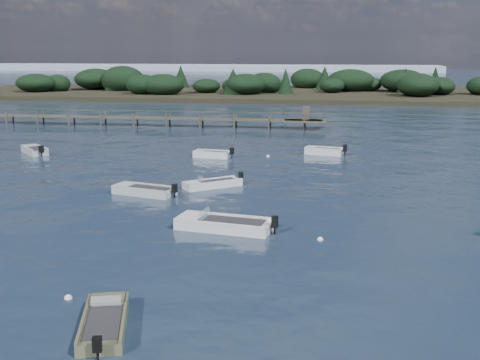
% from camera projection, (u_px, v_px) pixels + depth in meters
% --- Properties ---
extents(ground, '(400.00, 400.00, 0.00)m').
position_uv_depth(ground, '(281.00, 117.00, 85.04)').
color(ground, '#142030').
rests_on(ground, ground).
extents(tender_far_grey, '(3.61, 3.64, 1.32)m').
position_uv_depth(tender_far_grey, '(35.00, 152.00, 55.95)').
color(tender_far_grey, '#A8ACAF').
rests_on(tender_far_grey, ground).
extents(tender_far_white, '(3.72, 1.77, 1.25)m').
position_uv_depth(tender_far_white, '(212.00, 156.00, 54.03)').
color(tender_far_white, silver).
rests_on(tender_far_white, ground).
extents(dinghy_extra_a, '(4.09, 3.61, 1.11)m').
position_uv_depth(dinghy_extra_a, '(212.00, 185.00, 42.58)').
color(dinghy_extra_a, silver).
rests_on(dinghy_extra_a, ground).
extents(tender_far_grey_b, '(3.90, 2.09, 1.31)m').
position_uv_depth(tender_far_grey_b, '(324.00, 152.00, 55.59)').
color(tender_far_grey_b, silver).
rests_on(tender_far_grey_b, ground).
extents(dinghy_near_olive, '(2.55, 4.44, 1.06)m').
position_uv_depth(dinghy_near_olive, '(104.00, 325.00, 21.17)').
color(dinghy_near_olive, '#6F6D4A').
rests_on(dinghy_near_olive, ground).
extents(dinghy_mid_white_a, '(5.68, 2.75, 1.31)m').
position_uv_depth(dinghy_mid_white_a, '(224.00, 226.00, 32.72)').
color(dinghy_mid_white_a, silver).
rests_on(dinghy_mid_white_a, ground).
extents(dinghy_mid_grey, '(4.69, 2.65, 1.16)m').
position_uv_depth(dinghy_mid_grey, '(144.00, 192.00, 40.50)').
color(dinghy_mid_grey, '#A8ACAF').
rests_on(dinghy_mid_grey, ground).
extents(buoy_a, '(0.32, 0.32, 0.32)m').
position_uv_depth(buoy_a, '(68.00, 298.00, 23.73)').
color(buoy_a, white).
rests_on(buoy_a, ground).
extents(buoy_b, '(0.32, 0.32, 0.32)m').
position_uv_depth(buoy_b, '(320.00, 240.00, 30.94)').
color(buoy_b, white).
rests_on(buoy_b, ground).
extents(buoy_e, '(0.32, 0.32, 0.32)m').
position_uv_depth(buoy_e, '(268.00, 157.00, 54.53)').
color(buoy_e, white).
rests_on(buoy_e, ground).
extents(jetty, '(64.50, 3.20, 3.40)m').
position_uv_depth(jetty, '(103.00, 117.00, 76.47)').
color(jetty, '#463F33').
rests_on(jetty, ground).
extents(far_headland, '(190.00, 40.00, 5.80)m').
position_uv_depth(far_headland, '(424.00, 87.00, 119.50)').
color(far_headland, black).
rests_on(far_headland, ground).
extents(distant_haze, '(280.00, 20.00, 2.40)m').
position_uv_depth(distant_haze, '(109.00, 70.00, 262.47)').
color(distant_haze, '#93A4B6').
rests_on(distant_haze, ground).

